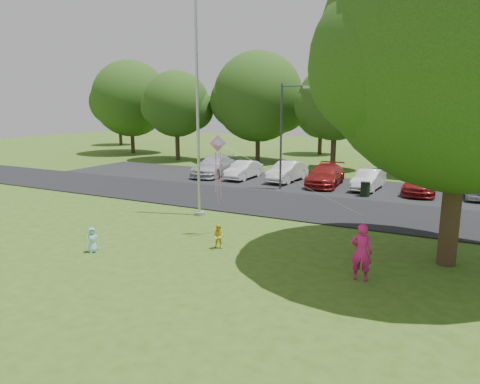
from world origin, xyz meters
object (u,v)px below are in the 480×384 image
at_px(trash_can, 365,190).
at_px(child_blue, 92,240).
at_px(big_tree, 463,53).
at_px(street_lamp, 285,127).
at_px(kite, 220,154).
at_px(child_yellow, 219,237).
at_px(flagpole, 198,131).
at_px(woman, 361,252).

distance_m(trash_can, child_blue, 16.11).
bearing_deg(big_tree, street_lamp, 134.23).
distance_m(street_lamp, big_tree, 14.10).
height_order(trash_can, big_tree, big_tree).
relative_size(trash_can, kite, 0.14).
bearing_deg(kite, trash_can, 30.99).
xyz_separation_m(street_lamp, child_yellow, (1.98, -11.94, -3.55)).
bearing_deg(child_blue, street_lamp, 27.41).
height_order(flagpole, street_lamp, flagpole).
bearing_deg(flagpole, trash_can, 50.89).
bearing_deg(kite, child_yellow, -101.53).
bearing_deg(big_tree, child_blue, -158.78).
bearing_deg(flagpole, street_lamp, 79.79).
bearing_deg(flagpole, big_tree, -10.10).
xyz_separation_m(street_lamp, child_blue, (-2.00, -14.40, -3.55)).
relative_size(street_lamp, big_tree, 0.57).
relative_size(big_tree, kite, 1.80).
distance_m(trash_can, child_yellow, 12.41).
bearing_deg(child_yellow, street_lamp, 83.56).
bearing_deg(child_yellow, kite, 101.64).
relative_size(flagpole, woman, 5.49).
xyz_separation_m(flagpole, child_yellow, (3.40, -4.02, -3.69)).
bearing_deg(flagpole, child_yellow, -49.74).
bearing_deg(woman, big_tree, -135.41).
bearing_deg(child_yellow, woman, -22.04).
height_order(trash_can, woman, woman).
height_order(child_yellow, child_blue, child_yellow).
xyz_separation_m(trash_can, child_yellow, (-3.10, -12.02, 0.02)).
bearing_deg(street_lamp, woman, -70.07).
height_order(street_lamp, big_tree, big_tree).
height_order(flagpole, big_tree, big_tree).
relative_size(street_lamp, child_yellow, 7.05).
xyz_separation_m(trash_can, big_tree, (4.54, -9.97, 6.47)).
bearing_deg(kite, street_lamp, 57.66).
relative_size(trash_can, child_yellow, 0.96).
height_order(woman, child_yellow, woman).
distance_m(trash_can, big_tree, 12.72).
height_order(woman, kite, kite).
relative_size(woman, child_blue, 1.93).
bearing_deg(street_lamp, flagpole, -110.75).
distance_m(woman, kite, 6.93).
height_order(child_yellow, kite, kite).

